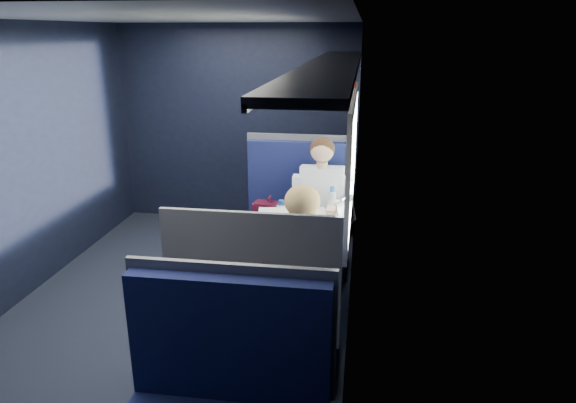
# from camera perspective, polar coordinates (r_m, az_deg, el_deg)

# --- Properties ---
(ground) EXTENTS (2.80, 4.20, 0.01)m
(ground) POSITION_cam_1_polar(r_m,az_deg,el_deg) (4.58, -11.42, -10.88)
(ground) COLOR black
(room_shell) EXTENTS (3.00, 4.40, 2.40)m
(room_shell) POSITION_cam_1_polar(r_m,az_deg,el_deg) (4.07, -12.42, 7.63)
(room_shell) COLOR black
(room_shell) RESTS_ON ground
(table) EXTENTS (0.62, 1.00, 0.74)m
(table) POSITION_cam_1_polar(r_m,az_deg,el_deg) (4.07, 1.85, -3.92)
(table) COLOR #54565E
(table) RESTS_ON ground
(seat_bay_near) EXTENTS (1.04, 0.62, 1.26)m
(seat_bay_near) POSITION_cam_1_polar(r_m,az_deg,el_deg) (4.98, 0.79, -2.63)
(seat_bay_near) COLOR #0D123C
(seat_bay_near) RESTS_ON ground
(seat_bay_far) EXTENTS (1.04, 0.62, 1.26)m
(seat_bay_far) POSITION_cam_1_polar(r_m,az_deg,el_deg) (3.43, -3.02, -13.12)
(seat_bay_far) COLOR #0D123C
(seat_bay_far) RESTS_ON ground
(seat_row_front) EXTENTS (1.04, 0.51, 1.16)m
(seat_row_front) POSITION_cam_1_polar(r_m,az_deg,el_deg) (5.85, 2.06, 0.50)
(seat_row_front) COLOR #0D123C
(seat_row_front) RESTS_ON ground
(man) EXTENTS (0.53, 0.56, 1.32)m
(man) POSITION_cam_1_polar(r_m,az_deg,el_deg) (4.70, 3.65, -0.13)
(man) COLOR black
(man) RESTS_ON ground
(woman) EXTENTS (0.53, 0.56, 1.32)m
(woman) POSITION_cam_1_polar(r_m,az_deg,el_deg) (3.39, 1.63, -7.46)
(woman) COLOR black
(woman) RESTS_ON ground
(papers) EXTENTS (0.70, 0.91, 0.01)m
(papers) POSITION_cam_1_polar(r_m,az_deg,el_deg) (4.09, 0.56, -2.57)
(papers) COLOR white
(papers) RESTS_ON table
(laptop) EXTENTS (0.34, 0.38, 0.24)m
(laptop) POSITION_cam_1_polar(r_m,az_deg,el_deg) (4.03, 5.58, -2.04)
(laptop) COLOR silver
(laptop) RESTS_ON table
(bottle_small) EXTENTS (0.07, 0.07, 0.22)m
(bottle_small) POSITION_cam_1_polar(r_m,az_deg,el_deg) (4.36, 4.90, 0.06)
(bottle_small) COLOR silver
(bottle_small) RESTS_ON table
(cup) EXTENTS (0.08, 0.08, 0.10)m
(cup) POSITION_cam_1_polar(r_m,az_deg,el_deg) (4.39, 5.35, -0.53)
(cup) COLOR white
(cup) RESTS_ON table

